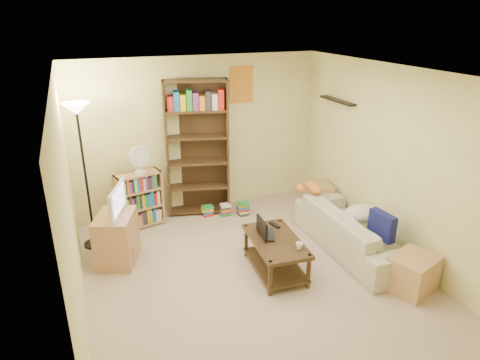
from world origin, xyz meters
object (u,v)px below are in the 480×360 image
object	(u,v)px
sofa	(354,230)
tabby_cat	(311,188)
floor_lamp	(80,135)
laptop	(273,235)
short_bookshelf	(140,200)
desk_fan	(140,159)
mug	(299,246)
side_table	(317,198)
tv_stand	(117,239)
television	(112,201)
coffee_table	(276,250)
tall_bookshelf	(197,146)
end_cabinet	(412,273)

from	to	relation	value
sofa	tabby_cat	bearing A→B (deg)	18.61
floor_lamp	sofa	bearing A→B (deg)	-23.31
sofa	tabby_cat	distance (m)	0.90
sofa	laptop	distance (m)	1.25
short_bookshelf	desk_fan	world-z (taller)	desk_fan
mug	side_table	xyz separation A→B (m)	(1.25, 1.63, -0.26)
tv_stand	desk_fan	size ratio (longest dim) A/B	1.56
television	short_bookshelf	distance (m)	1.11
coffee_table	laptop	size ratio (longest dim) A/B	2.76
mug	tall_bookshelf	distance (m)	2.50
sofa	television	world-z (taller)	television
tall_bookshelf	side_table	size ratio (longest dim) A/B	4.47
coffee_table	short_bookshelf	size ratio (longest dim) A/B	1.24
tv_stand	laptop	bearing A→B (deg)	-4.32
mug	side_table	world-z (taller)	mug
mug	end_cabinet	xyz separation A→B (m)	(1.18, -0.64, -0.28)
laptop	end_cabinet	world-z (taller)	laptop
floor_lamp	end_cabinet	xyz separation A→B (m)	(3.44, -2.49, -1.40)
desk_fan	end_cabinet	distance (m)	3.97
sofa	television	xyz separation A→B (m)	(-3.08, 0.88, 0.58)
tall_bookshelf	end_cabinet	bearing A→B (deg)	-45.66
laptop	floor_lamp	world-z (taller)	floor_lamp
floor_lamp	tall_bookshelf	bearing A→B (deg)	16.28
tabby_cat	coffee_table	xyz separation A→B (m)	(-1.00, -0.88, -0.36)
tabby_cat	side_table	size ratio (longest dim) A/B	0.95
laptop	end_cabinet	size ratio (longest dim) A/B	0.73
end_cabinet	sofa	bearing A→B (deg)	95.07
sofa	floor_lamp	size ratio (longest dim) A/B	0.99
tv_stand	television	xyz separation A→B (m)	(0.00, 0.00, 0.54)
short_bookshelf	television	bearing A→B (deg)	-128.92
tabby_cat	desk_fan	world-z (taller)	desk_fan
sofa	mug	size ratio (longest dim) A/B	17.35
sofa	desk_fan	world-z (taller)	desk_fan
tabby_cat	television	distance (m)	2.84
short_bookshelf	tall_bookshelf	bearing A→B (deg)	-3.82
mug	tall_bookshelf	world-z (taller)	tall_bookshelf
tabby_cat	laptop	world-z (taller)	tabby_cat
tall_bookshelf	desk_fan	bearing A→B (deg)	-154.12
television	end_cabinet	xyz separation A→B (m)	(3.17, -1.93, -0.65)
short_bookshelf	sofa	bearing A→B (deg)	-46.81
coffee_table	floor_lamp	bearing A→B (deg)	148.27
tabby_cat	mug	xyz separation A→B (m)	(-0.84, -1.18, -0.17)
television	laptop	bearing A→B (deg)	-94.32
tv_stand	side_table	xyz separation A→B (m)	(3.24, 0.34, -0.10)
short_bookshelf	mug	bearing A→B (deg)	-67.53
laptop	side_table	distance (m)	1.87
coffee_table	side_table	xyz separation A→B (m)	(1.41, 1.32, -0.06)
sofa	short_bookshelf	distance (m)	3.18
tv_stand	television	distance (m)	0.54
side_table	desk_fan	bearing A→B (deg)	169.12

